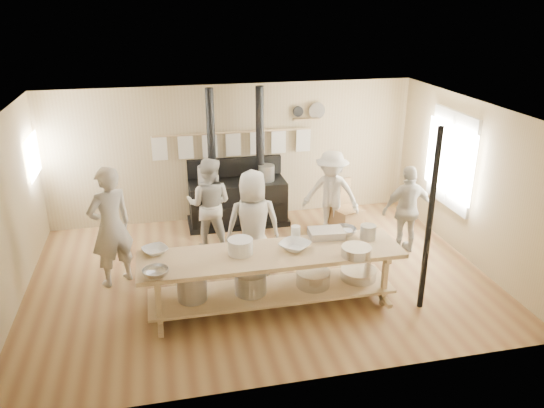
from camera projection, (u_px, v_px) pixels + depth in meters
name	position (u px, v px, depth m)	size (l,w,h in m)	color
ground	(259.00, 276.00, 8.33)	(7.00, 7.00, 0.00)	brown
room_shell	(259.00, 178.00, 7.73)	(7.00, 7.00, 7.00)	tan
window_right	(451.00, 159.00, 9.02)	(0.09, 1.50, 1.65)	beige
left_opening	(33.00, 156.00, 8.86)	(0.00, 0.90, 0.90)	white
stove	(237.00, 198.00, 10.06)	(1.90, 0.75, 2.60)	black
towel_rail	(234.00, 141.00, 9.93)	(3.00, 0.04, 0.47)	tan
back_wall_shelf	(309.00, 113.00, 10.10)	(0.63, 0.14, 0.32)	tan
prep_table	(271.00, 274.00, 7.32)	(3.60, 0.90, 0.85)	tan
support_post	(430.00, 222.00, 7.04)	(0.08, 0.08, 2.60)	black
cook_far_left	(111.00, 227.00, 7.81)	(0.68, 0.44, 1.86)	#B2AA9D
cook_left	(209.00, 204.00, 8.95)	(0.79, 0.62, 1.63)	#B2AA9D
cook_center	(253.00, 224.00, 8.07)	(0.83, 0.54, 1.71)	#B2AA9D
cook_right	(407.00, 210.00, 8.87)	(0.89, 0.37, 1.52)	#B2AA9D
cook_by_window	(331.00, 194.00, 9.46)	(1.03, 0.59, 1.59)	#B2AA9D
chair	(346.00, 218.00, 9.71)	(0.60, 0.60, 1.00)	brown
bowl_white_a	(155.00, 250.00, 7.17)	(0.33, 0.33, 0.08)	white
bowl_steel_a	(156.00, 273.00, 6.57)	(0.33, 0.33, 0.10)	silver
bowl_white_b	(295.00, 246.00, 7.28)	(0.41, 0.41, 0.10)	white
bowl_steel_b	(344.00, 231.00, 7.71)	(0.35, 0.35, 0.11)	silver
roasting_pan	(326.00, 233.00, 7.66)	(0.50, 0.33, 0.11)	#B2B2B7
mixing_bowl_large	(356.00, 251.00, 7.10)	(0.41, 0.41, 0.13)	silver
bucket_galv	(368.00, 232.00, 7.57)	(0.23, 0.23, 0.21)	gray
deep_bowl_enamel	(240.00, 246.00, 7.14)	(0.34, 0.34, 0.21)	white
pitcher	(296.00, 233.00, 7.55)	(0.13, 0.13, 0.21)	white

